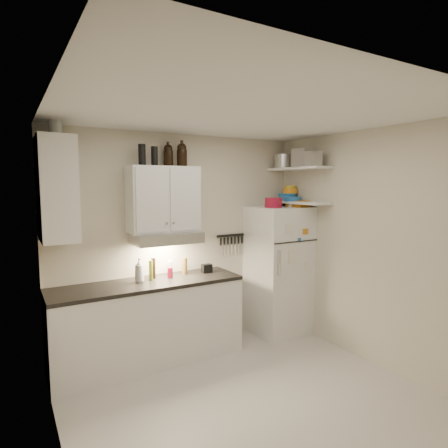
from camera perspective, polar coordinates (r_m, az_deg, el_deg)
floor at (r=3.86m, az=3.96°, el=-25.25°), size 3.20×3.00×0.02m
ceiling at (r=3.35m, az=4.30°, el=16.60°), size 3.20×3.00×0.02m
back_wall at (r=4.67m, az=-6.46°, el=-2.53°), size 3.20×0.02×2.60m
left_wall at (r=2.81m, az=-24.36°, el=-8.80°), size 0.02×3.00×2.60m
right_wall at (r=4.47m, az=21.40°, el=-3.30°), size 0.02×3.00×2.60m
base_cabinet at (r=4.41m, az=-11.37°, el=-14.69°), size 2.10×0.60×0.88m
countertop at (r=4.27m, az=-11.50°, el=-8.91°), size 2.10×0.62×0.04m
upper_cabinet at (r=4.35m, az=-9.22°, el=3.74°), size 0.80×0.33×0.75m
side_cabinet at (r=3.94m, az=-24.14°, el=4.88°), size 0.33×0.55×1.00m
range_hood at (r=4.33m, az=-8.81°, el=-2.05°), size 0.76×0.46×0.12m
fridge at (r=5.11m, az=8.28°, el=-6.96°), size 0.70×0.68×1.70m
shelf_hi at (r=5.01m, az=11.30°, el=8.29°), size 0.30×0.95×0.03m
shelf_lo at (r=5.01m, az=11.20°, el=3.26°), size 0.30×0.95×0.03m
knife_strip at (r=4.97m, az=1.05°, el=-1.74°), size 0.42×0.02×0.03m
dutch_oven at (r=4.81m, az=7.54°, el=3.26°), size 0.22×0.22×0.13m
book_stack at (r=5.01m, az=11.24°, el=3.05°), size 0.22×0.27×0.08m
spice_jar at (r=4.98m, az=10.20°, el=3.22°), size 0.07×0.07×0.11m
stock_pot at (r=5.24m, az=9.10°, el=9.40°), size 0.34×0.34×0.18m
tin_a at (r=4.86m, az=11.97°, el=9.84°), size 0.26×0.24×0.22m
tin_b at (r=4.74m, az=13.24°, el=9.64°), size 0.18×0.18×0.18m
bowl_teal at (r=5.21m, az=9.61°, el=4.10°), size 0.24×0.24×0.10m
bowl_orange at (r=5.20m, az=10.03°, el=4.95°), size 0.20×0.20×0.06m
bowl_yellow at (r=5.20m, az=10.04°, el=5.54°), size 0.15×0.15×0.05m
plates at (r=5.02m, az=10.41°, el=3.79°), size 0.26×0.26×0.06m
growler_a at (r=4.45m, az=-8.50°, el=10.33°), size 0.15×0.15×0.26m
growler_b at (r=4.48m, az=-6.43°, el=10.46°), size 0.14×0.14×0.28m
thermos_a at (r=4.32m, az=-10.56°, el=10.12°), size 0.09×0.09×0.22m
thermos_b at (r=4.23m, az=-12.39°, el=10.26°), size 0.10×0.10×0.23m
side_jar at (r=4.02m, az=-24.35°, el=13.18°), size 0.12×0.12×0.16m
soap_bottle at (r=4.25m, az=-12.79°, el=-6.67°), size 0.12×0.12×0.30m
pepper_mill at (r=4.54m, az=-6.03°, el=-6.36°), size 0.07×0.07×0.20m
oil_bottle at (r=4.30m, az=-11.09°, el=-6.95°), size 0.06×0.06×0.23m
vinegar_bottle at (r=4.39m, az=-10.71°, el=-6.63°), size 0.05×0.05×0.24m
clear_bottle at (r=4.50m, az=-8.24°, el=-6.66°), size 0.07×0.07×0.18m
red_jar at (r=4.39m, az=-8.21°, el=-7.36°), size 0.06×0.06×0.12m
caddy at (r=4.61m, az=-2.65°, el=-6.77°), size 0.12×0.09×0.10m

